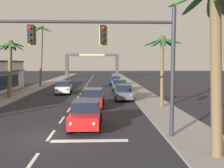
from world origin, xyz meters
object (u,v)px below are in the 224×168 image
object	(u,v)px
sedan_lead_at_stop_bar	(86,114)
palm_left_third	(42,46)
palm_right_second	(162,54)
traffic_signal_mast	(106,45)
sedan_third_in_queue	(93,98)
palm_left_second	(10,59)
sedan_parked_nearest_kerb	(115,81)
town_gateway_arch	(92,62)
palm_right_nearest	(216,38)
sedan_parked_mid_kerb	(119,86)
sedan_parked_far_kerb	(123,92)
sedan_oncoming_far	(64,87)

from	to	relation	value
sedan_lead_at_stop_bar	palm_left_third	bearing A→B (deg)	109.15
palm_left_third	palm_right_second	distance (m)	24.90
sedan_lead_at_stop_bar	traffic_signal_mast	bearing A→B (deg)	-64.06
sedan_third_in_queue	palm_left_second	xyz separation A→B (m)	(-9.37, 5.52, 3.59)
traffic_signal_mast	sedan_parked_nearest_kerb	xyz separation A→B (m)	(2.09, 30.40, -4.05)
sedan_parked_nearest_kerb	town_gateway_arch	distance (m)	26.51
sedan_parked_nearest_kerb	palm_right_nearest	xyz separation A→B (m)	(2.25, -33.28, 4.17)
sedan_parked_nearest_kerb	sedan_parked_mid_kerb	world-z (taller)	same
traffic_signal_mast	town_gateway_arch	bearing A→B (deg)	93.12
sedan_lead_at_stop_bar	sedan_third_in_queue	bearing A→B (deg)	88.41
palm_left_second	palm_right_nearest	world-z (taller)	palm_right_nearest
palm_right_nearest	sedan_lead_at_stop_bar	bearing A→B (deg)	135.94
sedan_third_in_queue	palm_right_nearest	xyz separation A→B (m)	(5.38, -12.29, 4.17)
sedan_lead_at_stop_bar	sedan_parked_far_kerb	bearing A→B (deg)	73.43
sedan_oncoming_far	palm_right_nearest	distance (m)	24.49
palm_left_third	sedan_parked_far_kerb	bearing A→B (deg)	-50.01
sedan_parked_mid_kerb	palm_left_second	bearing A→B (deg)	-153.46
sedan_third_in_queue	sedan_parked_far_kerb	world-z (taller)	same
sedan_parked_far_kerb	palm_left_third	xyz separation A→B (m)	(-12.28, 14.64, 6.01)
sedan_parked_mid_kerb	palm_left_third	bearing A→B (deg)	150.17
sedan_parked_nearest_kerb	palm_left_third	world-z (taller)	palm_left_third
traffic_signal_mast	sedan_parked_far_kerb	bearing A→B (deg)	81.28
sedan_third_in_queue	town_gateway_arch	bearing A→B (deg)	92.49
traffic_signal_mast	sedan_parked_mid_kerb	xyz separation A→B (m)	(2.19, 21.22, -4.05)
town_gateway_arch	palm_left_third	bearing A→B (deg)	-104.33
sedan_lead_at_stop_bar	town_gateway_arch	world-z (taller)	town_gateway_arch
sedan_oncoming_far	sedan_parked_far_kerb	size ratio (longest dim) A/B	1.01
palm_left_second	palm_left_third	world-z (taller)	palm_left_third
sedan_oncoming_far	palm_right_nearest	size ratio (longest dim) A/B	0.61
sedan_oncoming_far	town_gateway_arch	xyz separation A→B (m)	(2.15, 36.90, 3.43)
palm_right_second	sedan_parked_far_kerb	bearing A→B (deg)	121.21
traffic_signal_mast	palm_right_second	size ratio (longest dim) A/B	1.71
palm_right_nearest	palm_right_second	bearing A→B (deg)	86.37
sedan_parked_nearest_kerb	sedan_parked_far_kerb	distance (m)	16.73
traffic_signal_mast	palm_right_second	bearing A→B (deg)	59.83
sedan_lead_at_stop_bar	town_gateway_arch	distance (m)	53.80
traffic_signal_mast	palm_right_second	xyz separation A→B (m)	(5.08, 8.75, -0.09)
traffic_signal_mast	town_gateway_arch	size ratio (longest dim) A/B	0.73
sedan_lead_at_stop_bar	sedan_oncoming_far	xyz separation A→B (m)	(-3.99, 16.76, 0.00)
sedan_third_in_queue	palm_right_second	world-z (taller)	palm_right_second
traffic_signal_mast	sedan_third_in_queue	world-z (taller)	traffic_signal_mast
sedan_lead_at_stop_bar	sedan_parked_far_kerb	size ratio (longest dim) A/B	1.00
palm_left_second	palm_right_second	xyz separation A→B (m)	(15.49, -6.18, 0.38)
sedan_parked_far_kerb	sedan_parked_nearest_kerb	bearing A→B (deg)	90.02
sedan_parked_mid_kerb	town_gateway_arch	world-z (taller)	town_gateway_arch
palm_left_second	palm_left_third	xyz separation A→B (m)	(0.22, 13.38, 2.43)
sedan_parked_mid_kerb	sedan_parked_far_kerb	bearing A→B (deg)	-90.72
sedan_third_in_queue	traffic_signal_mast	bearing A→B (deg)	-83.74
sedan_third_in_queue	palm_right_second	distance (m)	7.32
sedan_third_in_queue	sedan_parked_mid_kerb	xyz separation A→B (m)	(3.22, 11.81, 0.00)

